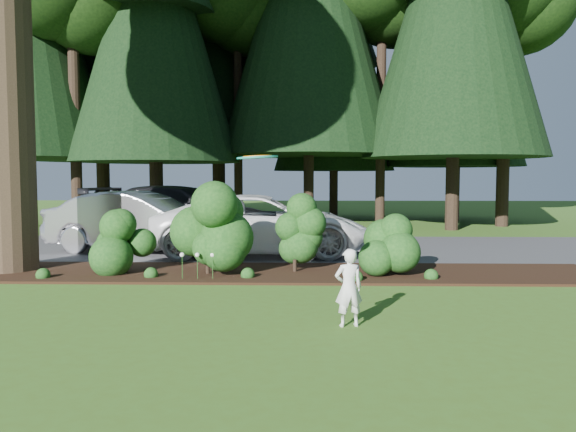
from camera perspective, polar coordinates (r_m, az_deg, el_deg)
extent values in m
plane|color=#3A5B1A|center=(8.88, -10.16, -9.40)|extent=(80.00, 80.00, 0.00)
cube|color=black|center=(12.01, -7.00, -5.73)|extent=(16.00, 2.50, 0.05)
cube|color=#38383A|center=(16.18, -4.76, -3.23)|extent=(22.00, 6.00, 0.03)
sphere|color=#113911|center=(12.33, -16.30, -2.62)|extent=(1.08, 1.08, 1.08)
cylinder|color=black|center=(12.40, -16.26, -4.97)|extent=(0.08, 0.08, 0.30)
sphere|color=#113911|center=(11.68, -8.19, -1.51)|extent=(1.35, 1.35, 1.35)
cylinder|color=black|center=(11.78, -8.15, -5.31)|extent=(0.08, 0.08, 0.30)
sphere|color=#113911|center=(11.82, 0.70, -1.94)|extent=(1.26, 1.26, 1.26)
cylinder|color=black|center=(11.91, 0.70, -5.17)|extent=(0.08, 0.08, 0.30)
sphere|color=#113911|center=(11.74, 9.51, -2.57)|extent=(1.17, 1.17, 1.17)
cylinder|color=black|center=(11.82, 9.48, -5.29)|extent=(0.08, 0.08, 0.30)
cylinder|color=#113911|center=(11.25, -10.69, -5.26)|extent=(0.01, 0.01, 0.50)
sphere|color=white|center=(11.21, -10.71, -3.90)|extent=(0.09, 0.09, 0.09)
cylinder|color=#113911|center=(11.20, -9.18, -5.29)|extent=(0.01, 0.01, 0.50)
sphere|color=white|center=(11.15, -9.20, -3.92)|extent=(0.09, 0.09, 0.09)
cylinder|color=#113911|center=(11.14, -7.66, -5.32)|extent=(0.01, 0.01, 0.50)
sphere|color=white|center=(11.10, -7.68, -3.94)|extent=(0.09, 0.09, 0.09)
cylinder|color=black|center=(25.29, -25.36, 10.10)|extent=(0.50, 0.50, 9.80)
cone|color=black|center=(25.75, -25.55, 16.30)|extent=(6.16, 6.16, 10.50)
cylinder|color=black|center=(24.70, -19.55, 9.59)|extent=(0.50, 0.50, 9.10)
cylinder|color=black|center=(24.37, -12.42, 11.46)|extent=(0.50, 0.50, 10.50)
cone|color=black|center=(24.94, -12.53, 18.31)|extent=(6.60, 6.60, 11.25)
cylinder|color=black|center=(22.25, -5.71, 9.99)|extent=(0.50, 0.50, 8.75)
cylinder|color=black|center=(23.23, 2.14, 12.80)|extent=(0.50, 0.50, 11.20)
cone|color=black|center=(23.93, 2.17, 20.39)|extent=(7.04, 7.04, 12.00)
cylinder|color=black|center=(24.32, 9.32, 10.27)|extent=(0.50, 0.50, 9.45)
cylinder|color=black|center=(23.42, 16.06, 12.14)|extent=(0.50, 0.50, 10.85)
cone|color=black|center=(24.06, 16.21, 19.46)|extent=(6.82, 6.82, 11.62)
cylinder|color=black|center=(25.96, 20.34, 10.06)|extent=(0.50, 0.50, 9.80)
cylinder|color=black|center=(28.89, -18.58, 10.86)|extent=(0.50, 0.50, 11.20)
cone|color=black|center=(29.46, -18.73, 17.05)|extent=(7.04, 7.04, 12.00)
cylinder|color=black|center=(26.99, -7.71, 10.78)|extent=(0.50, 0.50, 10.50)
cone|color=black|center=(27.51, -7.77, 17.00)|extent=(6.60, 6.60, 11.25)
cylinder|color=black|center=(27.78, 5.21, 12.06)|extent=(0.50, 0.50, 11.90)
cone|color=black|center=(28.46, 5.26, 18.85)|extent=(7.48, 7.48, 12.75)
cylinder|color=black|center=(27.94, 15.72, 10.07)|extent=(0.50, 0.50, 10.15)
cone|color=black|center=(28.41, 15.83, 15.90)|extent=(6.38, 6.38, 10.88)
imported|color=#B7B7BC|center=(15.54, -14.74, -0.57)|extent=(5.18, 2.65, 1.63)
imported|color=white|center=(14.57, -2.60, -0.88)|extent=(5.75, 2.91, 1.56)
imported|color=black|center=(17.91, -10.71, 0.26)|extent=(6.33, 3.44, 1.74)
imported|color=silver|center=(7.76, 6.18, -7.24)|extent=(0.44, 0.34, 1.07)
cylinder|color=#178171|center=(7.81, -3.13, 5.98)|extent=(0.58, 0.57, 0.07)
cylinder|color=orange|center=(7.82, -3.13, 6.09)|extent=(0.40, 0.40, 0.05)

